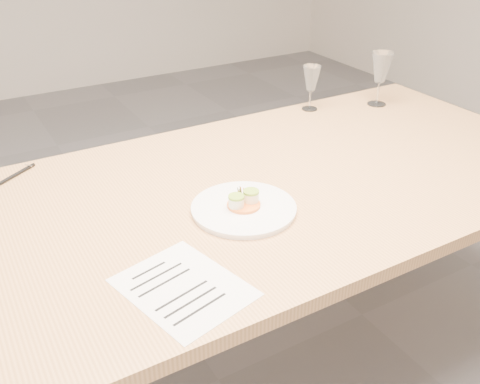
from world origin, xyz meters
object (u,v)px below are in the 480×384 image
recipe_sheet (183,287)px  wine_glass_3 (381,68)px  wine_glass_2 (311,79)px  dinner_plate (244,207)px  ballpoint_pen (16,175)px  dining_table (214,216)px

recipe_sheet → wine_glass_3: 1.36m
wine_glass_2 → wine_glass_3: (0.27, -0.09, 0.03)m
dinner_plate → ballpoint_pen: dinner_plate is taller
dinner_plate → wine_glass_2: size_ratio=1.63×
wine_glass_2 → dining_table: bearing=-147.0°
dinner_plate → wine_glass_3: size_ratio=1.34×
recipe_sheet → ballpoint_pen: size_ratio=2.45×
dinner_plate → dining_table: bearing=106.4°
wine_glass_2 → ballpoint_pen: bearing=-179.2°
dining_table → wine_glass_3: (0.93, 0.34, 0.22)m
dinner_plate → recipe_sheet: bearing=-142.9°
wine_glass_2 → recipe_sheet: bearing=-140.2°
ballpoint_pen → wine_glass_3: size_ratio=0.62×
dining_table → recipe_sheet: recipe_sheet is taller
recipe_sheet → ballpoint_pen: 0.77m
dinner_plate → recipe_sheet: (-0.28, -0.21, -0.01)m
ballpoint_pen → wine_glass_2: (1.13, 0.02, 0.12)m
dining_table → ballpoint_pen: size_ratio=18.00×
wine_glass_2 → wine_glass_3: 0.29m
ballpoint_pen → recipe_sheet: bearing=-108.8°
wine_glass_3 → recipe_sheet: bearing=-150.6°
dining_table → ballpoint_pen: bearing=138.4°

